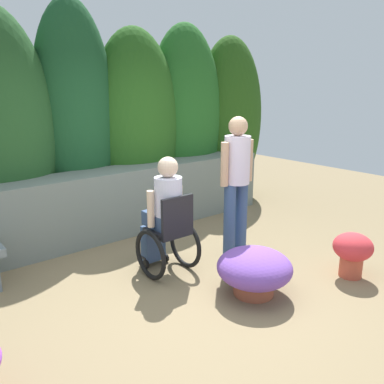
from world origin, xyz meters
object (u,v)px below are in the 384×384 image
Objects in this scene: person_standing_companion at (237,179)px; flower_pot_terracotta_by_wall at (254,270)px; flower_pot_small_foreground at (352,251)px; person_in_wheelchair at (166,220)px.

person_standing_companion reaches higher than flower_pot_terracotta_by_wall.
person_standing_companion reaches higher than flower_pot_small_foreground.
flower_pot_terracotta_by_wall is at bearing -136.54° from person_standing_companion.
person_standing_companion is at bearing 57.65° from flower_pot_terracotta_by_wall.
flower_pot_terracotta_by_wall is at bearing 159.49° from flower_pot_small_foreground.
flower_pot_small_foreground is (0.65, -1.16, -0.69)m from person_standing_companion.
person_in_wheelchair reaches higher than flower_pot_small_foreground.
flower_pot_small_foreground is (1.51, -1.39, -0.32)m from person_in_wheelchair.
person_standing_companion is 1.14m from flower_pot_terracotta_by_wall.
person_in_wheelchair is 1.75× the size of flower_pot_terracotta_by_wall.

